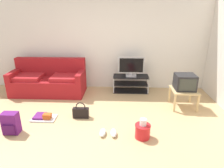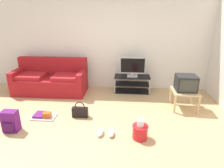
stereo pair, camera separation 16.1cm
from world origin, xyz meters
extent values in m
cube|color=tan|center=(0.00, 0.00, -0.01)|extent=(9.00, 9.80, 0.02)
cube|color=silver|center=(0.00, 2.45, 1.35)|extent=(9.00, 0.10, 2.70)
cube|color=maroon|center=(-1.32, 1.83, 0.22)|extent=(1.92, 0.82, 0.44)
cube|color=maroon|center=(-1.32, 2.14, 0.68)|extent=(1.92, 0.20, 0.49)
cube|color=maroon|center=(-2.21, 1.83, 0.54)|extent=(0.14, 0.82, 0.20)
cube|color=maroon|center=(-0.43, 1.83, 0.54)|extent=(0.14, 0.82, 0.20)
cube|color=#AF2026|center=(-1.85, 1.77, 0.49)|extent=(0.77, 0.57, 0.10)
cube|color=#AF2026|center=(-0.79, 1.77, 0.49)|extent=(0.77, 0.57, 0.10)
cube|color=black|center=(0.91, 2.10, 0.44)|extent=(0.97, 0.43, 0.02)
cube|color=black|center=(0.91, 2.10, 0.22)|extent=(0.93, 0.41, 0.02)
cube|color=black|center=(0.91, 2.10, 0.01)|extent=(0.97, 0.43, 0.02)
cylinder|color=#B7B7BC|center=(0.44, 1.90, 0.22)|extent=(0.03, 0.03, 0.45)
cylinder|color=#B7B7BC|center=(1.38, 1.90, 0.22)|extent=(0.03, 0.03, 0.45)
cylinder|color=#B7B7BC|center=(0.44, 2.30, 0.22)|extent=(0.03, 0.03, 0.45)
cylinder|color=#B7B7BC|center=(1.38, 2.30, 0.22)|extent=(0.03, 0.03, 0.45)
cube|color=#B2B2B7|center=(0.91, 2.08, 0.47)|extent=(0.28, 0.22, 0.05)
cube|color=#B2B2B7|center=(0.91, 2.08, 0.52)|extent=(0.05, 0.04, 0.04)
cube|color=#B2B2B7|center=(0.91, 2.08, 0.76)|extent=(0.70, 0.04, 0.44)
cube|color=black|center=(0.91, 2.06, 0.76)|extent=(0.64, 0.01, 0.38)
cube|color=tan|center=(2.09, 1.18, 0.42)|extent=(0.57, 0.57, 0.03)
cube|color=tan|center=(1.84, 0.93, 0.20)|extent=(0.04, 0.04, 0.41)
cube|color=tan|center=(2.34, 0.93, 0.20)|extent=(0.04, 0.04, 0.41)
cube|color=tan|center=(1.84, 1.43, 0.20)|extent=(0.04, 0.04, 0.41)
cube|color=tan|center=(2.34, 1.43, 0.20)|extent=(0.04, 0.04, 0.41)
cube|color=#232326|center=(2.09, 1.20, 0.61)|extent=(0.44, 0.40, 0.35)
cube|color=#333833|center=(2.09, 0.99, 0.61)|extent=(0.36, 0.01, 0.27)
cube|color=#661E70|center=(-1.37, -0.05, 0.21)|extent=(0.28, 0.18, 0.41)
cube|color=#4C1654|center=(-1.37, -0.16, 0.13)|extent=(0.22, 0.04, 0.18)
cylinder|color=#4C1654|center=(-1.45, 0.06, 0.23)|extent=(0.04, 0.04, 0.33)
cylinder|color=#4C1654|center=(-1.29, 0.06, 0.23)|extent=(0.04, 0.04, 0.33)
cube|color=black|center=(-0.20, 0.56, 0.11)|extent=(0.33, 0.11, 0.22)
torus|color=black|center=(-0.20, 0.56, 0.25)|extent=(0.21, 0.02, 0.21)
cylinder|color=red|center=(1.03, -0.09, 0.13)|extent=(0.26, 0.26, 0.25)
cylinder|color=red|center=(1.03, -0.09, 0.24)|extent=(0.28, 0.28, 0.02)
cylinder|color=white|center=(1.03, -0.09, 0.30)|extent=(0.12, 0.12, 0.14)
ellipsoid|color=white|center=(0.32, -0.04, 0.04)|extent=(0.12, 0.26, 0.09)
ellipsoid|color=white|center=(0.52, -0.04, 0.04)|extent=(0.13, 0.26, 0.09)
cube|color=silver|center=(-0.97, 0.47, 0.01)|extent=(0.49, 0.32, 0.03)
cube|color=#CC561E|center=(-0.88, 0.43, 0.08)|extent=(0.16, 0.12, 0.11)
cube|color=#661E70|center=(-1.06, 0.50, 0.05)|extent=(0.22, 0.28, 0.04)
camera|label=1|loc=(0.63, -3.12, 2.13)|focal=31.77mm
camera|label=2|loc=(0.79, -3.11, 2.13)|focal=31.77mm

